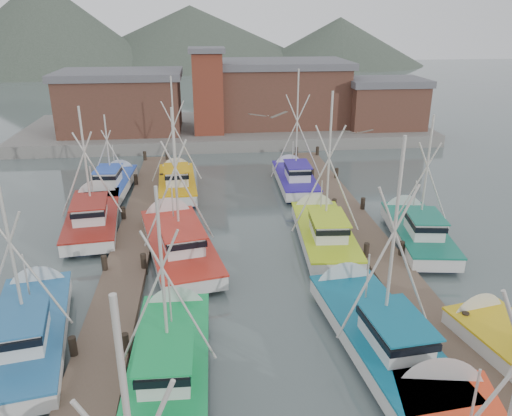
{
  "coord_description": "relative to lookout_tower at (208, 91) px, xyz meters",
  "views": [
    {
      "loc": [
        -2.63,
        -18.76,
        12.86
      ],
      "look_at": [
        0.17,
        7.34,
        2.6
      ],
      "focal_mm": 35.0,
      "sensor_mm": 36.0,
      "label": 1
    }
  ],
  "objects": [
    {
      "name": "boat_11",
      "position": [
        11.89,
        -25.42,
        -4.87
      ],
      "size": [
        3.91,
        9.06,
        8.52
      ],
      "rotation": [
        0.0,
        0.0,
        -0.14
      ],
      "color": "black",
      "rests_on": "ground"
    },
    {
      "name": "quay",
      "position": [
        2.0,
        4.0,
        -4.95
      ],
      "size": [
        44.0,
        16.0,
        1.2
      ],
      "primitive_type": "cube",
      "color": "slate",
      "rests_on": "ground"
    },
    {
      "name": "gull_far",
      "position": [
        6.73,
        -28.82,
        2.0
      ],
      "size": [
        1.54,
        0.61,
        0.24
      ],
      "rotation": [
        0.0,
        0.0,
        -0.04
      ],
      "color": "gray",
      "rests_on": "ground"
    },
    {
      "name": "shed_left",
      "position": [
        -9.0,
        2.0,
        -1.21
      ],
      "size": [
        12.72,
        8.48,
        6.2
      ],
      "color": "brown",
      "rests_on": "quay"
    },
    {
      "name": "boat_6",
      "position": [
        -8.09,
        -33.38,
        -4.87
      ],
      "size": [
        4.39,
        9.6,
        8.39
      ],
      "rotation": [
        0.0,
        0.0,
        0.18
      ],
      "color": "black",
      "rests_on": "ground"
    },
    {
      "name": "boat_12",
      "position": [
        -2.8,
        -14.58,
        -4.87
      ],
      "size": [
        3.75,
        8.79,
        9.47
      ],
      "rotation": [
        0.0,
        0.0,
        0.06
      ],
      "color": "black",
      "rests_on": "ground"
    },
    {
      "name": "ground",
      "position": [
        2.0,
        -33.0,
        -5.55
      ],
      "size": [
        260.0,
        260.0,
        0.0
      ],
      "primitive_type": "plane",
      "color": "#43514F",
      "rests_on": "ground"
    },
    {
      "name": "boat_10",
      "position": [
        -7.89,
        -20.91,
        -4.87
      ],
      "size": [
        4.08,
        9.97,
        8.71
      ],
      "rotation": [
        0.0,
        0.0,
        0.11
      ],
      "color": "black",
      "rests_on": "ground"
    },
    {
      "name": "boat_13",
      "position": [
        6.41,
        -14.53,
        -4.87
      ],
      "size": [
        3.89,
        8.65,
        9.86
      ],
      "rotation": [
        0.0,
        0.0,
        -0.02
      ],
      "color": "black",
      "rests_on": "ground"
    },
    {
      "name": "dock_right",
      "position": [
        9.0,
        -28.96,
        -5.34
      ],
      "size": [
        2.3,
        46.0,
        1.5
      ],
      "color": "brown",
      "rests_on": "ground"
    },
    {
      "name": "shed_right",
      "position": [
        19.0,
        1.0,
        -1.71
      ],
      "size": [
        8.48,
        6.36,
        5.2
      ],
      "color": "brown",
      "rests_on": "quay"
    },
    {
      "name": "dock_left",
      "position": [
        -5.0,
        -28.96,
        -5.34
      ],
      "size": [
        2.3,
        46.0,
        1.5
      ],
      "color": "brown",
      "rests_on": "ground"
    },
    {
      "name": "boat_5",
      "position": [
        6.13,
        -34.95,
        -4.87
      ],
      "size": [
        4.02,
        10.02,
        9.88
      ],
      "rotation": [
        0.0,
        0.0,
        0.1
      ],
      "color": "black",
      "rests_on": "ground"
    },
    {
      "name": "boat_4",
      "position": [
        -2.18,
        -35.89,
        -4.87
      ],
      "size": [
        3.48,
        9.14,
        8.56
      ],
      "rotation": [
        0.0,
        0.0,
        -0.02
      ],
      "color": "black",
      "rests_on": "ground"
    },
    {
      "name": "shed_center",
      "position": [
        8.0,
        4.0,
        -0.86
      ],
      "size": [
        14.84,
        9.54,
        6.9
      ],
      "color": "brown",
      "rests_on": "quay"
    },
    {
      "name": "boat_9",
      "position": [
        6.28,
        -24.98,
        -4.87
      ],
      "size": [
        3.95,
        9.49,
        9.88
      ],
      "rotation": [
        0.0,
        0.0,
        -0.06
      ],
      "color": "black",
      "rests_on": "ground"
    },
    {
      "name": "boat_14",
      "position": [
        -7.66,
        -14.28,
        -4.88
      ],
      "size": [
        2.95,
        8.37,
        6.72
      ],
      "rotation": [
        0.0,
        0.0,
        -0.05
      ],
      "color": "black",
      "rests_on": "ground"
    },
    {
      "name": "boat_8",
      "position": [
        -2.33,
        -25.52,
        -4.87
      ],
      "size": [
        5.14,
        10.73,
        9.43
      ],
      "rotation": [
        0.0,
        0.0,
        0.2
      ],
      "color": "black",
      "rests_on": "ground"
    },
    {
      "name": "gull_near",
      "position": [
        1.78,
        -33.56,
        3.8
      ],
      "size": [
        1.52,
        0.66,
        0.24
      ],
      "rotation": [
        0.0,
        0.0,
        0.5
      ],
      "color": "gray",
      "rests_on": "ground"
    },
    {
      "name": "lookout_tower",
      "position": [
        0.0,
        0.0,
        0.0
      ],
      "size": [
        3.6,
        3.6,
        8.5
      ],
      "color": "maroon",
      "rests_on": "quay"
    },
    {
      "name": "distant_hills",
      "position": [
        -10.76,
        89.59,
        -5.55
      ],
      "size": [
        175.0,
        140.0,
        42.0
      ],
      "color": "#485546",
      "rests_on": "ground"
    }
  ]
}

